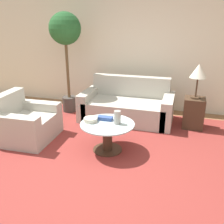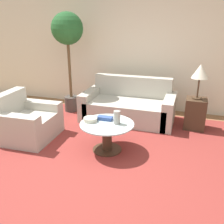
# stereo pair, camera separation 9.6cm
# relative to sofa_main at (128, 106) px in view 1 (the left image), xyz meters

# --- Properties ---
(ground_plane) EXTENTS (14.00, 14.00, 0.00)m
(ground_plane) POSITION_rel_sofa_main_xyz_m (-0.10, -2.00, -0.27)
(ground_plane) COLOR #8E603D
(wall_back) EXTENTS (10.00, 0.06, 2.60)m
(wall_back) POSITION_rel_sofa_main_xyz_m (-0.10, 0.79, 1.03)
(wall_back) COLOR beige
(wall_back) RESTS_ON ground_plane
(rug) EXTENTS (3.82, 3.62, 0.01)m
(rug) POSITION_rel_sofa_main_xyz_m (0.00, -1.40, -0.26)
(rug) COLOR maroon
(rug) RESTS_ON ground_plane
(sofa_main) EXTENTS (1.82, 0.92, 0.83)m
(sofa_main) POSITION_rel_sofa_main_xyz_m (0.00, 0.00, 0.00)
(sofa_main) COLOR #B2AD9E
(sofa_main) RESTS_ON ground_plane
(armchair) EXTENTS (0.87, 0.95, 0.80)m
(armchair) POSITION_rel_sofa_main_xyz_m (-1.47, -1.39, -0.00)
(armchair) COLOR #B2AD9E
(armchair) RESTS_ON ground_plane
(coffee_table) EXTENTS (0.83, 0.83, 0.46)m
(coffee_table) POSITION_rel_sofa_main_xyz_m (0.00, -1.40, 0.03)
(coffee_table) COLOR #422D1E
(coffee_table) RESTS_ON ground_plane
(side_table) EXTENTS (0.37, 0.37, 0.58)m
(side_table) POSITION_rel_sofa_main_xyz_m (1.28, -0.09, 0.02)
(side_table) COLOR #422D1E
(side_table) RESTS_ON ground_plane
(table_lamp) EXTENTS (0.30, 0.30, 0.63)m
(table_lamp) POSITION_rel_sofa_main_xyz_m (1.28, -0.09, 0.79)
(table_lamp) COLOR #422D1E
(table_lamp) RESTS_ON side_table
(potted_plant) EXTENTS (0.65, 0.65, 2.08)m
(potted_plant) POSITION_rel_sofa_main_xyz_m (-1.33, 0.07, 1.32)
(potted_plant) COLOR #3D3833
(potted_plant) RESTS_ON ground_plane
(vase) EXTENTS (0.10, 0.10, 0.20)m
(vase) POSITION_rel_sofa_main_xyz_m (0.15, -1.36, 0.29)
(vase) COLOR #9E998E
(vase) RESTS_ON coffee_table
(bowl) EXTENTS (0.21, 0.21, 0.06)m
(bowl) POSITION_rel_sofa_main_xyz_m (-0.26, -1.40, 0.22)
(bowl) COLOR beige
(bowl) RESTS_ON coffee_table
(book_stack) EXTENTS (0.24, 0.12, 0.06)m
(book_stack) POSITION_rel_sofa_main_xyz_m (-0.07, -1.27, 0.22)
(book_stack) COLOR #334C8C
(book_stack) RESTS_ON coffee_table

